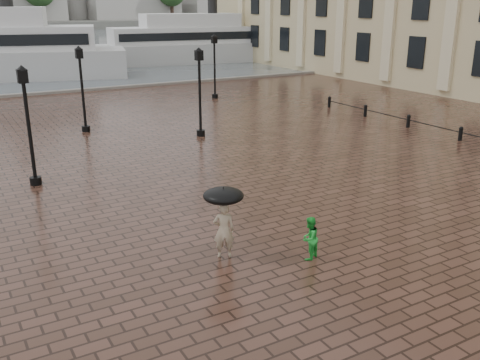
% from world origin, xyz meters
% --- Properties ---
extents(ground, '(300.00, 300.00, 0.00)m').
position_xyz_m(ground, '(0.00, 0.00, 0.00)').
color(ground, '#39231A').
rests_on(ground, ground).
extents(quay_edge, '(80.00, 0.60, 0.30)m').
position_xyz_m(quay_edge, '(0.00, 32.00, 0.00)').
color(quay_edge, slate).
rests_on(quay_edge, ground).
extents(bollard_row, '(0.22, 21.22, 0.73)m').
position_xyz_m(bollard_row, '(14.00, 6.50, 0.40)').
color(bollard_row, black).
rests_on(bollard_row, ground).
extents(street_lamps, '(21.44, 14.44, 4.40)m').
position_xyz_m(street_lamps, '(-1.60, 17.60, 2.33)').
color(street_lamps, black).
rests_on(street_lamps, ground).
extents(adult_pedestrian, '(0.69, 0.59, 1.59)m').
position_xyz_m(adult_pedestrian, '(-2.61, 0.94, 0.80)').
color(adult_pedestrian, tan).
rests_on(adult_pedestrian, ground).
extents(child_pedestrian, '(0.73, 0.66, 1.21)m').
position_xyz_m(child_pedestrian, '(-0.64, -0.32, 0.61)').
color(child_pedestrian, green).
rests_on(child_pedestrian, ground).
extents(ferry_far, '(23.29, 8.20, 7.48)m').
position_xyz_m(ferry_far, '(17.74, 46.97, 2.25)').
color(ferry_far, '#B9B9B9').
rests_on(ferry_far, ground).
extents(umbrella, '(1.10, 1.10, 1.11)m').
position_xyz_m(umbrella, '(-2.61, 0.94, 1.80)').
color(umbrella, black).
rests_on(umbrella, ground).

